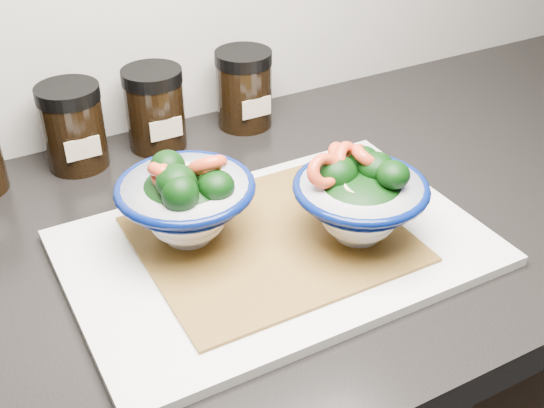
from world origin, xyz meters
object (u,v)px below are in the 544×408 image
cutting_board (277,248)px  spice_jar_d (155,109)px  bowl_right (359,198)px  bowl_left (186,201)px  spice_jar_e (244,89)px  spice_jar_c (73,127)px

cutting_board → spice_jar_d: 0.30m
cutting_board → bowl_right: size_ratio=3.07×
cutting_board → bowl_left: bowl_left is taller
spice_jar_d → spice_jar_e: size_ratio=1.00×
spice_jar_d → spice_jar_e: same height
bowl_left → spice_jar_d: bowl_left is taller
cutting_board → bowl_left: bearing=146.9°
cutting_board → bowl_right: (0.08, -0.03, 0.06)m
bowl_left → spice_jar_d: size_ratio=1.33×
cutting_board → bowl_left: 0.11m
bowl_right → spice_jar_d: bearing=108.8°
cutting_board → spice_jar_d: (-0.03, 0.30, 0.05)m
bowl_left → bowl_right: size_ratio=1.03×
bowl_right → spice_jar_d: (-0.11, 0.33, -0.01)m
spice_jar_d → spice_jar_e: 0.14m
bowl_left → spice_jar_c: bearing=103.3°
spice_jar_d → spice_jar_e: (0.14, 0.00, 0.00)m
cutting_board → spice_jar_e: (0.11, 0.30, 0.05)m
bowl_left → spice_jar_e: bearing=51.7°
bowl_right → spice_jar_e: bearing=85.5°
spice_jar_d → spice_jar_c: bearing=180.0°
bowl_right → spice_jar_e: bowl_right is taller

